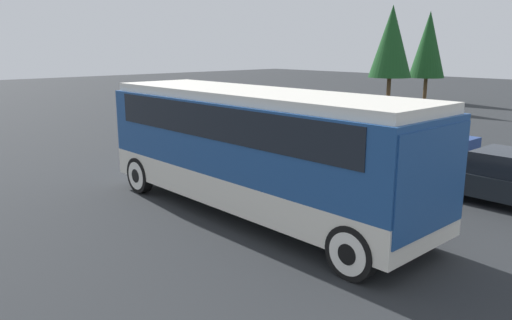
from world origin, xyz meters
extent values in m
plane|color=#26282B|center=(0.00, 0.00, 0.00)|extent=(120.00, 120.00, 0.00)
cube|color=silver|center=(0.00, 0.00, 0.81)|extent=(9.33, 2.56, 0.74)
cube|color=navy|center=(0.00, 0.00, 2.03)|extent=(9.33, 2.56, 1.72)
cube|color=black|center=(0.00, 0.00, 2.45)|extent=(8.21, 2.60, 0.77)
cube|color=silver|center=(0.00, 0.00, 3.00)|extent=(9.14, 2.36, 0.22)
cube|color=navy|center=(4.51, 0.00, 1.79)|extent=(0.36, 2.46, 1.96)
cylinder|color=black|center=(3.84, -1.17, 0.52)|extent=(1.03, 0.28, 1.03)
cylinder|color=silver|center=(3.84, -1.17, 0.52)|extent=(0.81, 0.30, 0.81)
cylinder|color=black|center=(3.84, -1.17, 0.52)|extent=(0.39, 0.32, 0.39)
cylinder|color=black|center=(3.84, 1.17, 0.52)|extent=(1.03, 0.28, 1.03)
cylinder|color=silver|center=(3.84, 1.17, 0.52)|extent=(0.81, 0.30, 0.81)
cylinder|color=black|center=(3.84, 1.17, 0.52)|extent=(0.39, 0.32, 0.39)
cylinder|color=black|center=(-3.68, -1.17, 0.52)|extent=(1.03, 0.28, 1.03)
cylinder|color=silver|center=(-3.68, -1.17, 0.52)|extent=(0.81, 0.30, 0.81)
cylinder|color=black|center=(-3.68, -1.17, 0.52)|extent=(0.39, 0.32, 0.39)
cylinder|color=black|center=(-3.68, 1.17, 0.52)|extent=(1.03, 0.28, 1.03)
cylinder|color=silver|center=(-3.68, 1.17, 0.52)|extent=(0.81, 0.30, 0.81)
cylinder|color=black|center=(-3.68, 1.17, 0.52)|extent=(0.39, 0.32, 0.39)
cube|color=#2D5638|center=(-3.58, 5.87, 0.58)|extent=(4.72, 1.76, 0.64)
cube|color=black|center=(-3.77, 5.87, 1.12)|extent=(2.46, 1.59, 0.45)
cylinder|color=black|center=(-1.70, 5.08, 0.34)|extent=(0.69, 0.22, 0.69)
cylinder|color=black|center=(-1.70, 5.08, 0.34)|extent=(0.26, 0.26, 0.26)
cylinder|color=black|center=(-1.70, 6.67, 0.34)|extent=(0.69, 0.22, 0.69)
cylinder|color=black|center=(-1.70, 6.67, 0.34)|extent=(0.26, 0.26, 0.26)
cylinder|color=black|center=(-5.46, 5.08, 0.34)|extent=(0.69, 0.22, 0.69)
cylinder|color=black|center=(-5.46, 5.08, 0.34)|extent=(0.26, 0.26, 0.26)
cylinder|color=black|center=(-5.46, 6.67, 0.34)|extent=(0.69, 0.22, 0.69)
cylinder|color=black|center=(-5.46, 6.67, 0.34)|extent=(0.26, 0.26, 0.26)
cylinder|color=black|center=(2.75, 4.76, 0.32)|extent=(0.64, 0.22, 0.64)
cylinder|color=black|center=(2.75, 4.76, 0.32)|extent=(0.24, 0.26, 0.24)
cylinder|color=black|center=(2.75, 6.34, 0.32)|extent=(0.64, 0.22, 0.64)
cylinder|color=black|center=(2.75, 6.34, 0.32)|extent=(0.24, 0.26, 0.24)
cube|color=navy|center=(-0.87, 9.08, 0.57)|extent=(4.27, 1.79, 0.69)
cube|color=black|center=(-1.04, 9.08, 1.17)|extent=(2.22, 1.61, 0.50)
cylinder|color=black|center=(0.84, 8.28, 0.30)|extent=(0.61, 0.22, 0.61)
cylinder|color=black|center=(0.84, 8.28, 0.30)|extent=(0.23, 0.26, 0.23)
cylinder|color=black|center=(0.84, 9.88, 0.30)|extent=(0.61, 0.22, 0.61)
cylinder|color=black|center=(0.84, 9.88, 0.30)|extent=(0.23, 0.26, 0.23)
cylinder|color=black|center=(-2.57, 8.28, 0.30)|extent=(0.61, 0.22, 0.61)
cylinder|color=black|center=(-2.57, 8.28, 0.30)|extent=(0.23, 0.26, 0.23)
cylinder|color=black|center=(-2.57, 9.88, 0.30)|extent=(0.61, 0.22, 0.61)
cylinder|color=black|center=(-2.57, 9.88, 0.30)|extent=(0.23, 0.26, 0.23)
cylinder|color=brown|center=(-10.56, 22.17, 1.03)|extent=(0.28, 0.28, 2.06)
cone|color=#19471E|center=(-10.56, 22.17, 4.47)|extent=(2.89, 2.89, 4.82)
cylinder|color=brown|center=(-10.73, 27.45, 0.91)|extent=(0.28, 0.28, 1.82)
cone|color=#19471E|center=(-10.73, 27.45, 4.28)|extent=(2.63, 2.63, 4.92)
camera|label=1|loc=(8.85, -8.12, 4.14)|focal=35.00mm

